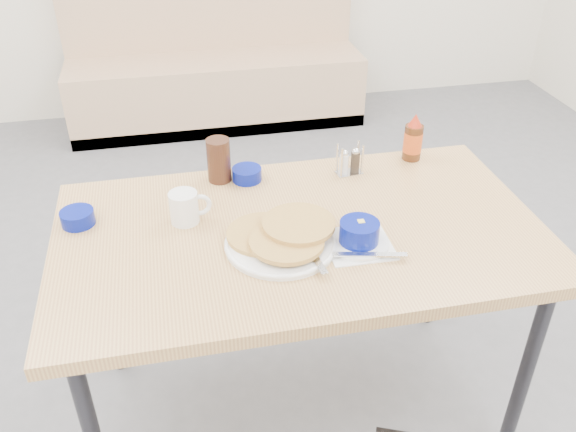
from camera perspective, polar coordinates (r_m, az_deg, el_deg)
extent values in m
cube|color=tan|center=(4.18, -6.65, 11.63)|extent=(1.90, 0.55, 0.45)
cube|color=tan|center=(4.24, -7.44, 18.93)|extent=(1.90, 0.12, 1.00)
cube|color=#2D2D33|center=(4.25, -6.49, 9.31)|extent=(1.90, 0.55, 0.08)
cube|color=tan|center=(1.76, 1.16, -1.71)|extent=(1.40, 0.80, 0.04)
cylinder|color=#2D2D33|center=(2.01, 21.31, -13.62)|extent=(0.04, 0.04, 0.72)
cylinder|color=#2D2D33|center=(2.23, -16.69, -6.91)|extent=(0.04, 0.04, 0.72)
cylinder|color=#2D2D33|center=(2.41, 13.84, -3.05)|extent=(0.04, 0.04, 0.72)
cylinder|color=white|center=(1.68, -0.68, -2.62)|extent=(0.31, 0.31, 0.02)
cylinder|color=#D9AC51|center=(1.69, -2.35, -1.68)|extent=(0.20, 0.20, 0.01)
cylinder|color=#D9AC51|center=(1.64, -0.12, -2.40)|extent=(0.20, 0.20, 0.01)
cylinder|color=#D9AC51|center=(1.69, 1.01, -0.73)|extent=(0.20, 0.20, 0.01)
cube|color=silver|center=(1.61, 2.63, -4.03)|extent=(0.03, 0.14, 0.01)
cylinder|color=white|center=(1.78, -9.71, 0.79)|extent=(0.08, 0.08, 0.09)
cylinder|color=black|center=(1.76, -9.84, 1.96)|extent=(0.07, 0.07, 0.00)
torus|color=white|center=(1.79, -8.25, 1.02)|extent=(0.07, 0.02, 0.07)
cube|color=white|center=(1.70, 6.59, -2.64)|extent=(0.18, 0.18, 0.00)
cylinder|color=white|center=(1.69, 6.61, -2.45)|extent=(0.17, 0.17, 0.01)
cylinder|color=navy|center=(1.67, 6.68, -1.48)|extent=(0.11, 0.11, 0.06)
cylinder|color=white|center=(1.66, 6.73, -0.80)|extent=(0.10, 0.10, 0.01)
cube|color=#F4DB60|center=(1.66, 6.86, -0.57)|extent=(0.02, 0.02, 0.01)
cube|color=silver|center=(1.64, 7.66, -3.60)|extent=(0.20, 0.06, 0.00)
cylinder|color=navy|center=(1.86, -19.09, -0.14)|extent=(0.10, 0.10, 0.04)
cylinder|color=navy|center=(1.98, -3.87, 3.93)|extent=(0.10, 0.10, 0.04)
cylinder|color=#351B11|center=(1.97, -6.49, 5.21)|extent=(0.10, 0.10, 0.14)
cube|color=silver|center=(2.04, 5.72, 4.07)|extent=(0.09, 0.06, 0.00)
cylinder|color=silver|center=(1.98, 5.05, 4.98)|extent=(0.01, 0.01, 0.10)
cylinder|color=silver|center=(2.01, 6.98, 5.29)|extent=(0.01, 0.01, 0.10)
cylinder|color=silver|center=(2.01, 4.63, 5.45)|extent=(0.01, 0.01, 0.10)
cylinder|color=silver|center=(2.04, 6.53, 5.75)|extent=(0.01, 0.01, 0.10)
cylinder|color=silver|center=(2.01, 5.25, 4.88)|extent=(0.03, 0.03, 0.07)
cylinder|color=#3F3326|center=(2.03, 6.30, 5.05)|extent=(0.03, 0.03, 0.07)
cylinder|color=#47230F|center=(2.13, 11.59, 6.76)|extent=(0.06, 0.06, 0.12)
cylinder|color=orange|center=(2.13, 11.60, 6.82)|extent=(0.06, 0.06, 0.07)
cone|color=red|center=(2.10, 11.84, 8.79)|extent=(0.05, 0.05, 0.04)
cube|color=#D35046|center=(1.82, -9.30, -0.18)|extent=(0.05, 0.04, 0.00)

